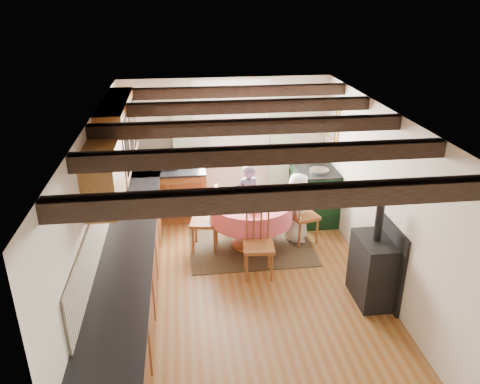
{
  "coord_description": "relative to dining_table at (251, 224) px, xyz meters",
  "views": [
    {
      "loc": [
        -0.76,
        -5.21,
        3.78
      ],
      "look_at": [
        0.0,
        0.8,
        1.15
      ],
      "focal_mm": 35.4,
      "sensor_mm": 36.0,
      "label": 1
    }
  ],
  "objects": [
    {
      "name": "floor",
      "position": [
        -0.23,
        -1.28,
        -0.38
      ],
      "size": [
        3.6,
        5.5,
        0.0
      ],
      "primitive_type": "cube",
      "color": "brown",
      "rests_on": "ground"
    },
    {
      "name": "ceiling",
      "position": [
        -0.23,
        -1.28,
        2.02
      ],
      "size": [
        3.6,
        5.5,
        0.0
      ],
      "primitive_type": "cube",
      "color": "white",
      "rests_on": "ground"
    },
    {
      "name": "wall_back",
      "position": [
        -0.23,
        1.47,
        0.82
      ],
      "size": [
        3.6,
        0.0,
        2.4
      ],
      "primitive_type": "cube",
      "color": "silver",
      "rests_on": "ground"
    },
    {
      "name": "wall_front",
      "position": [
        -0.23,
        -4.03,
        0.82
      ],
      "size": [
        3.6,
        0.0,
        2.4
      ],
      "primitive_type": "cube",
      "color": "silver",
      "rests_on": "ground"
    },
    {
      "name": "wall_left",
      "position": [
        -2.03,
        -1.28,
        0.82
      ],
      "size": [
        0.0,
        5.5,
        2.4
      ],
      "primitive_type": "cube",
      "color": "silver",
      "rests_on": "ground"
    },
    {
      "name": "wall_right",
      "position": [
        1.57,
        -1.28,
        0.82
      ],
      "size": [
        0.0,
        5.5,
        2.4
      ],
      "primitive_type": "cube",
      "color": "silver",
      "rests_on": "ground"
    },
    {
      "name": "beam_a",
      "position": [
        -0.23,
        -3.28,
        1.93
      ],
      "size": [
        3.6,
        0.16,
        0.16
      ],
      "primitive_type": "cube",
      "color": "#37261C",
      "rests_on": "ceiling"
    },
    {
      "name": "beam_b",
      "position": [
        -0.23,
        -2.28,
        1.93
      ],
      "size": [
        3.6,
        0.16,
        0.16
      ],
      "primitive_type": "cube",
      "color": "#37261C",
      "rests_on": "ceiling"
    },
    {
      "name": "beam_c",
      "position": [
        -0.23,
        -1.28,
        1.93
      ],
      "size": [
        3.6,
        0.16,
        0.16
      ],
      "primitive_type": "cube",
      "color": "#37261C",
      "rests_on": "ceiling"
    },
    {
      "name": "beam_d",
      "position": [
        -0.23,
        -0.28,
        1.93
      ],
      "size": [
        3.6,
        0.16,
        0.16
      ],
      "primitive_type": "cube",
      "color": "#37261C",
      "rests_on": "ceiling"
    },
    {
      "name": "beam_e",
      "position": [
        -0.23,
        0.72,
        1.93
      ],
      "size": [
        3.6,
        0.16,
        0.16
      ],
      "primitive_type": "cube",
      "color": "#37261C",
      "rests_on": "ceiling"
    },
    {
      "name": "splash_left",
      "position": [
        -2.01,
        -0.98,
        0.82
      ],
      "size": [
        0.02,
        4.5,
        0.55
      ],
      "primitive_type": "cube",
      "color": "beige",
      "rests_on": "wall_left"
    },
    {
      "name": "splash_back",
      "position": [
        -1.23,
        1.45,
        0.82
      ],
      "size": [
        1.4,
        0.02,
        0.55
      ],
      "primitive_type": "cube",
      "color": "beige",
      "rests_on": "wall_back"
    },
    {
      "name": "base_cabinet_left",
      "position": [
        -1.73,
        -1.28,
        0.06
      ],
      "size": [
        0.6,
        5.3,
        0.88
      ],
      "primitive_type": "cube",
      "color": "#996035",
      "rests_on": "floor"
    },
    {
      "name": "base_cabinet_back",
      "position": [
        -1.28,
        1.17,
        0.06
      ],
      "size": [
        1.3,
        0.6,
        0.88
      ],
      "primitive_type": "cube",
      "color": "#996035",
      "rests_on": "floor"
    },
    {
      "name": "worktop_left",
      "position": [
        -1.71,
        -1.28,
        0.52
      ],
      "size": [
        0.64,
        5.3,
        0.04
      ],
      "primitive_type": "cube",
      "color": "black",
      "rests_on": "base_cabinet_left"
    },
    {
      "name": "worktop_back",
      "position": [
        -1.28,
        1.15,
        0.52
      ],
      "size": [
        1.3,
        0.64,
        0.04
      ],
      "primitive_type": "cube",
      "color": "black",
      "rests_on": "base_cabinet_back"
    },
    {
      "name": "wall_cabinet_glass",
      "position": [
        -1.86,
        -0.08,
        1.57
      ],
      "size": [
        0.34,
        1.8,
        0.9
      ],
      "primitive_type": "cube",
      "color": "#996035",
      "rests_on": "wall_left"
    },
    {
      "name": "wall_cabinet_solid",
      "position": [
        -1.86,
        -1.58,
        1.52
      ],
      "size": [
        0.34,
        0.9,
        0.7
      ],
      "primitive_type": "cube",
      "color": "#996035",
      "rests_on": "wall_left"
    },
    {
      "name": "window_frame",
      "position": [
        -0.13,
        1.45,
        1.22
      ],
      "size": [
        1.34,
        0.03,
        1.54
      ],
      "primitive_type": "cube",
      "color": "white",
      "rests_on": "wall_back"
    },
    {
      "name": "window_pane",
      "position": [
        -0.13,
        1.46,
        1.22
      ],
      "size": [
        1.2,
        0.01,
        1.4
      ],
      "primitive_type": "cube",
      "color": "white",
      "rests_on": "wall_back"
    },
    {
      "name": "curtain_left",
      "position": [
        -0.98,
        1.37,
        0.72
      ],
      "size": [
        0.35,
        0.1,
        2.1
      ],
      "primitive_type": "cube",
      "color": "#B8E7AA",
      "rests_on": "wall_back"
    },
    {
      "name": "curtain_right",
      "position": [
        0.72,
        1.37,
        0.72
      ],
      "size": [
        0.35,
        0.1,
        2.1
      ],
      "primitive_type": "cube",
      "color": "#B8E7AA",
      "rests_on": "wall_back"
    },
    {
      "name": "curtain_rod",
      "position": [
        -0.13,
        1.37,
        1.82
      ],
      "size": [
        2.0,
        0.03,
        0.03
      ],
      "primitive_type": "cylinder",
      "rotation": [
        0.0,
        1.57,
        0.0
      ],
      "color": "black",
      "rests_on": "wall_back"
    },
    {
      "name": "wall_picture",
      "position": [
        1.54,
        1.02,
        1.32
      ],
      "size": [
        0.04,
        0.5,
        0.6
      ],
      "primitive_type": "cube",
      "color": "gold",
      "rests_on": "wall_right"
    },
    {
      "name": "wall_plate",
      "position": [
        0.82,
        1.44,
        1.32
      ],
      "size": [
        0.3,
        0.02,
        0.3
      ],
      "primitive_type": "cylinder",
      "rotation": [
        1.57,
        0.0,
        0.0
      ],
      "color": "silver",
      "rests_on": "wall_back"
    },
    {
      "name": "rug",
      "position": [
        0.0,
        0.0,
        -0.38
      ],
      "size": [
        1.92,
        1.5,
        0.01
      ],
      "primitive_type": "cube",
      "color": "#2F271B",
      "rests_on": "floor"
    },
    {
      "name": "dining_table",
      "position": [
        0.0,
        0.0,
        0.0
      ],
      "size": [
        1.28,
        1.28,
        0.77
      ],
      "primitive_type": null,
      "color": "#D27683",
      "rests_on": "floor"
    },
    {
      "name": "chair_near",
      "position": [
        -0.02,
        -0.83,
        0.11
      ],
      "size": [
        0.46,
        0.48,
        1.0
      ],
      "primitive_type": null,
      "rotation": [
        0.0,
        0.0,
        -0.06
      ],
      "color": "#9B562E",
      "rests_on": "floor"
    },
    {
      "name": "chair_left",
      "position": [
        -0.72,
        0.01,
        0.12
      ],
      "size": [
        0.52,
        0.51,
        1.02
      ],
      "primitive_type": null,
      "rotation": [
        0.0,
        0.0,
        -1.74
      ],
      "color": "#9B562E",
      "rests_on": "floor"
    },
    {
      "name": "chair_right",
      "position": [
        0.85,
        0.05,
        0.11
      ],
      "size": [
        0.55,
        0.54,
        0.99
      ],
      "primitive_type": null,
      "rotation": [
        0.0,
        0.0,
        1.87
      ],
      "color": "#9B562E",
      "rests_on": "floor"
    },
    {
      "name": "aga_range",
      "position": [
        1.24,
        0.87,
        0.1
      ],
      "size": [
        0.68,
        1.05,
        0.97
      ],
      "primitive_type": null,
      "color": "black",
      "rests_on": "floor"
    },
    {
      "name": "cast_iron_stove",
      "position": [
        1.35,
        -1.57,
        0.31
      ],
      "size": [
        0.41,
        0.69,
        1.38
      ],
      "primitive_type": null,
      "color": "black",
      "rests_on": "floor"
    },
    {
      "name": "child_far",
      "position": [
        0.03,
        0.6,
        0.19
      ],
      "size": [
        0.46,
        0.34,
        1.15
      ],
      "primitive_type": "imported",
      "rotation": [
        0.0,
        0.0,
        3.31
      ],
      "color": "#4B4760",
      "rests_on": "floor"
    },
    {
      "name": "child_right",
      "position": [
        0.76,
        0.12,
        0.18
      ],
      "size": [
        0.47,
        0.62,
        1.14
      ],
      "primitive_type": "imported",
      "rotation": [
        0.0,
        0.0,
        1.36
      ],
      "color": "white",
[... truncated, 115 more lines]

